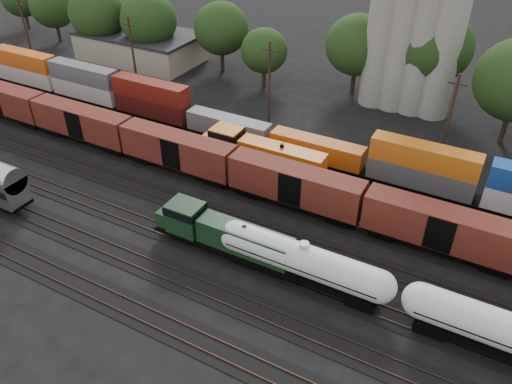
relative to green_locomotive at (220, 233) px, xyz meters
The scene contains 11 objects.
ground 6.52m from the green_locomotive, 55.55° to the left, with size 600.00×600.00×0.00m, color black.
tracks 6.51m from the green_locomotive, 55.55° to the left, with size 180.00×33.20×0.20m.
green_locomotive is the anchor object (origin of this frame).
tank_car_a 8.77m from the green_locomotive, ahead, with size 16.86×3.02×4.42m.
orange_locomotive 15.46m from the green_locomotive, 104.06° to the left, with size 17.88×2.98×4.47m.
boxcar_string 10.93m from the green_locomotive, 113.59° to the left, with size 122.80×2.90×4.20m.
container_wall 26.33m from the green_locomotive, 49.44° to the left, with size 186.71×2.60×5.80m.
grain_silo 42.48m from the green_locomotive, 80.70° to the left, with size 13.40×5.00×29.00m.
industrial_sheds 41.49m from the green_locomotive, 75.97° to the left, with size 119.38×17.26×5.10m.
tree_band 41.88m from the green_locomotive, 79.29° to the left, with size 165.55×20.27×14.33m.
utility_poles 27.48m from the green_locomotive, 82.76° to the left, with size 122.20×0.36×12.00m.
Camera 1 is at (17.36, -35.94, 33.06)m, focal length 35.00 mm.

